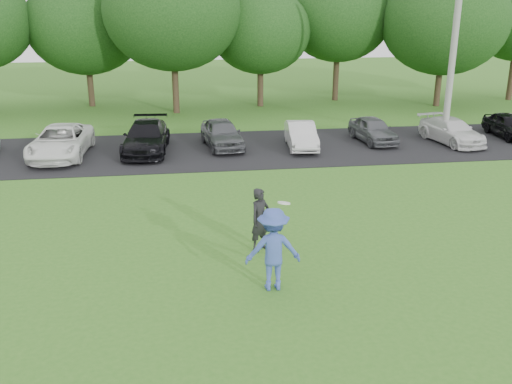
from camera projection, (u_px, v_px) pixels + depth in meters
ground at (279, 301)px, 12.30m from camera, size 100.00×100.00×0.00m
parking_lot at (225, 149)px, 24.47m from camera, size 32.00×6.50×0.03m
utility_pole at (455, 39)px, 24.06m from camera, size 0.28×0.28×9.04m
frisbee_player at (273, 249)px, 12.54m from camera, size 1.25×0.75×2.17m
camera_bystander at (260, 220)px, 14.54m from camera, size 0.72×0.68×1.66m
parked_cars at (201, 136)px, 24.12m from camera, size 27.97×4.76×1.25m
tree_row at (235, 21)px, 32.22m from camera, size 42.39×9.85×8.64m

